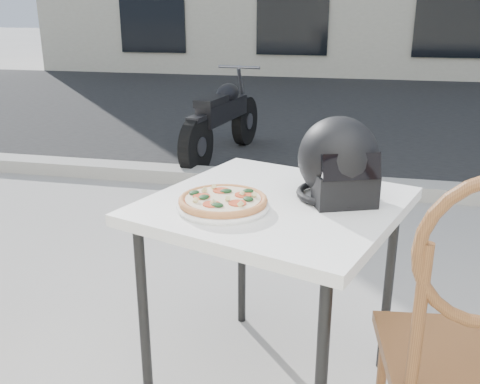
% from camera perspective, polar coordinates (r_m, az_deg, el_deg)
% --- Properties ---
extents(street_asphalt, '(30.00, 8.00, 0.00)m').
position_cam_1_polar(street_asphalt, '(8.55, 13.34, 8.44)').
color(street_asphalt, black).
rests_on(street_asphalt, ground).
extents(curb, '(30.00, 0.25, 0.12)m').
position_cam_1_polar(curb, '(4.64, 13.41, 0.51)').
color(curb, '#9A9790').
rests_on(curb, ground).
extents(cafe_table_main, '(1.09, 1.09, 0.82)m').
position_cam_1_polar(cafe_table_main, '(2.00, 3.70, -2.87)').
color(cafe_table_main, white).
rests_on(cafe_table_main, ground).
extents(plate, '(0.41, 0.41, 0.02)m').
position_cam_1_polar(plate, '(1.88, -1.82, -1.52)').
color(plate, white).
rests_on(plate, cafe_table_main).
extents(pizza, '(0.42, 0.42, 0.04)m').
position_cam_1_polar(pizza, '(1.88, -1.82, -0.86)').
color(pizza, '#C88149').
rests_on(pizza, plate).
extents(helmet, '(0.39, 0.40, 0.31)m').
position_cam_1_polar(helmet, '(1.98, 10.50, 3.02)').
color(helmet, black).
rests_on(helmet, cafe_table_main).
extents(cafe_chair_main, '(0.49, 0.49, 1.13)m').
position_cam_1_polar(cafe_chair_main, '(1.68, 23.33, -13.58)').
color(cafe_chair_main, brown).
rests_on(cafe_chair_main, ground).
extents(motorcycle, '(0.50, 1.82, 0.91)m').
position_cam_1_polar(motorcycle, '(5.57, -1.82, 7.66)').
color(motorcycle, black).
rests_on(motorcycle, street_asphalt).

